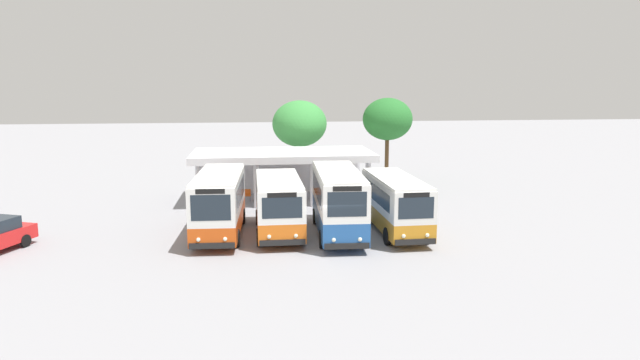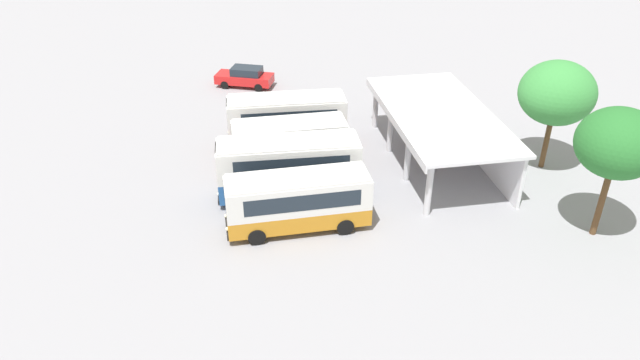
# 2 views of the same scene
# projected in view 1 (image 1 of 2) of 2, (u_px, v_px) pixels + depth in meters

# --- Properties ---
(ground_plane) EXTENTS (180.00, 180.00, 0.00)m
(ground_plane) POSITION_uv_depth(u_px,v_px,m) (335.00, 250.00, 27.29)
(ground_plane) COLOR #939399
(city_bus_nearest_orange) EXTENTS (2.63, 7.71, 3.37)m
(city_bus_nearest_orange) POSITION_uv_depth(u_px,v_px,m) (219.00, 201.00, 29.62)
(city_bus_nearest_orange) COLOR black
(city_bus_nearest_orange) RESTS_ON ground
(city_bus_second_in_row) EXTENTS (2.47, 6.94, 3.09)m
(city_bus_second_in_row) POSITION_uv_depth(u_px,v_px,m) (279.00, 203.00, 29.80)
(city_bus_second_in_row) COLOR black
(city_bus_second_in_row) RESTS_ON ground
(city_bus_middle_cream) EXTENTS (2.63, 7.97, 3.51)m
(city_bus_middle_cream) POSITION_uv_depth(u_px,v_px,m) (338.00, 200.00, 29.68)
(city_bus_middle_cream) COLOR black
(city_bus_middle_cream) RESTS_ON ground
(city_bus_fourth_amber) EXTENTS (2.37, 7.45, 3.07)m
(city_bus_fourth_amber) POSITION_uv_depth(u_px,v_px,m) (395.00, 202.00, 30.15)
(city_bus_fourth_amber) COLOR black
(city_bus_fourth_amber) RESTS_ON ground
(terminal_canopy) EXTENTS (12.41, 5.98, 3.40)m
(terminal_canopy) POSITION_uv_depth(u_px,v_px,m) (282.00, 161.00, 39.16)
(terminal_canopy) COLOR silver
(terminal_canopy) RESTS_ON ground
(waiting_chair_end_by_column) EXTENTS (0.45, 0.45, 0.86)m
(waiting_chair_end_by_column) POSITION_uv_depth(u_px,v_px,m) (248.00, 194.00, 38.20)
(waiting_chair_end_by_column) COLOR slate
(waiting_chair_end_by_column) RESTS_ON ground
(waiting_chair_second_from_end) EXTENTS (0.45, 0.45, 0.86)m
(waiting_chair_second_from_end) POSITION_uv_depth(u_px,v_px,m) (258.00, 194.00, 38.33)
(waiting_chair_second_from_end) COLOR slate
(waiting_chair_second_from_end) RESTS_ON ground
(waiting_chair_middle_seat) EXTENTS (0.45, 0.45, 0.86)m
(waiting_chair_middle_seat) POSITION_uv_depth(u_px,v_px,m) (269.00, 194.00, 38.42)
(waiting_chair_middle_seat) COLOR slate
(waiting_chair_middle_seat) RESTS_ON ground
(waiting_chair_fourth_seat) EXTENTS (0.45, 0.45, 0.86)m
(waiting_chair_fourth_seat) POSITION_uv_depth(u_px,v_px,m) (279.00, 194.00, 38.40)
(waiting_chair_fourth_seat) COLOR slate
(waiting_chair_fourth_seat) RESTS_ON ground
(waiting_chair_fifth_seat) EXTENTS (0.45, 0.45, 0.86)m
(waiting_chair_fifth_seat) POSITION_uv_depth(u_px,v_px,m) (289.00, 193.00, 38.60)
(waiting_chair_fifth_seat) COLOR slate
(waiting_chair_fifth_seat) RESTS_ON ground
(waiting_chair_far_end_seat) EXTENTS (0.45, 0.45, 0.86)m
(waiting_chair_far_end_seat) POSITION_uv_depth(u_px,v_px,m) (300.00, 193.00, 38.60)
(waiting_chair_far_end_seat) COLOR slate
(waiting_chair_far_end_seat) RESTS_ON ground
(roadside_tree_behind_canopy) EXTENTS (4.37, 4.37, 6.72)m
(roadside_tree_behind_canopy) POSITION_uv_depth(u_px,v_px,m) (300.00, 124.00, 44.52)
(roadside_tree_behind_canopy) COLOR brown
(roadside_tree_behind_canopy) RESTS_ON ground
(roadside_tree_east_of_canopy) EXTENTS (3.98, 3.98, 6.92)m
(roadside_tree_east_of_canopy) POSITION_uv_depth(u_px,v_px,m) (388.00, 119.00, 44.46)
(roadside_tree_east_of_canopy) COLOR brown
(roadside_tree_east_of_canopy) RESTS_ON ground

